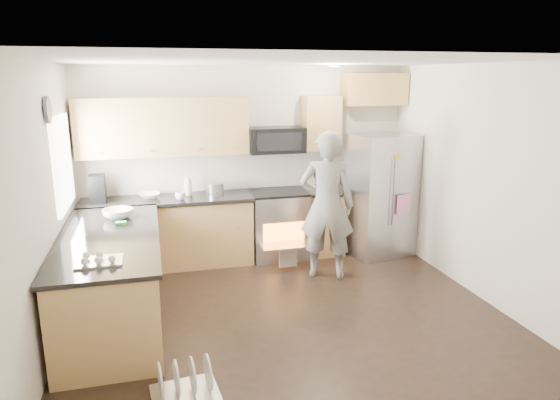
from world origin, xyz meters
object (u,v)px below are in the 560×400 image
object	(u,v)px
stove_range	(278,209)
refrigerator	(381,195)
dish_rack	(185,387)
person	(327,205)

from	to	relation	value
stove_range	refrigerator	distance (m)	1.45
refrigerator	dish_rack	size ratio (longest dim) A/B	3.05
person	dish_rack	xyz separation A→B (m)	(-1.90, -2.06, -0.83)
stove_range	dish_rack	xyz separation A→B (m)	(-1.50, -2.91, -0.59)
refrigerator	dish_rack	distance (m)	4.02
refrigerator	person	xyz separation A→B (m)	(-1.01, -0.61, 0.07)
refrigerator	person	size ratio (longest dim) A/B	0.92
stove_range	person	distance (m)	0.97
stove_range	dish_rack	size ratio (longest dim) A/B	3.22
refrigerator	dish_rack	xyz separation A→B (m)	(-2.92, -2.66, -0.76)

